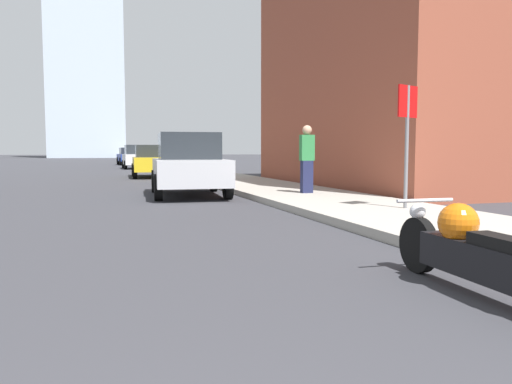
# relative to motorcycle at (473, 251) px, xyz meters

# --- Properties ---
(sidewalk) EXTENTS (2.92, 240.00, 0.15)m
(sidewalk) POSITION_rel_motorcycle_xyz_m (2.07, 36.68, -0.30)
(sidewalk) COLOR #9E998E
(sidewalk) RESTS_ON ground_plane
(brick_storefront) EXTENTS (8.47, 11.28, 9.37)m
(brick_storefront) POSITION_rel_motorcycle_xyz_m (7.97, 11.83, 4.30)
(brick_storefront) COLOR brown
(brick_storefront) RESTS_ON ground_plane
(distant_tower) EXTENTS (14.37, 14.37, 55.26)m
(distant_tower) POSITION_rel_motorcycle_xyz_m (-5.33, 103.85, 27.25)
(distant_tower) COLOR silver
(distant_tower) RESTS_ON ground_plane
(motorcycle) EXTENTS (0.62, 2.33, 0.78)m
(motorcycle) POSITION_rel_motorcycle_xyz_m (0.00, 0.00, 0.00)
(motorcycle) COLOR black
(motorcycle) RESTS_ON ground_plane
(parked_car_silver) EXTENTS (2.21, 4.37, 1.74)m
(parked_car_silver) POSITION_rel_motorcycle_xyz_m (-0.69, 10.37, 0.48)
(parked_car_silver) COLOR #BCBCC1
(parked_car_silver) RESTS_ON ground_plane
(parked_car_yellow) EXTENTS (1.92, 4.46, 1.54)m
(parked_car_yellow) POSITION_rel_motorcycle_xyz_m (-0.71, 20.95, 0.40)
(parked_car_yellow) COLOR gold
(parked_car_yellow) RESTS_ON ground_plane
(parked_car_white) EXTENTS (1.89, 4.22, 1.70)m
(parked_car_white) POSITION_rel_motorcycle_xyz_m (-0.57, 33.30, 0.46)
(parked_car_white) COLOR silver
(parked_car_white) RESTS_ON ground_plane
(parked_car_blue) EXTENTS (2.18, 4.27, 1.59)m
(parked_car_blue) POSITION_rel_motorcycle_xyz_m (-0.47, 43.92, 0.44)
(parked_car_blue) COLOR #1E3899
(parked_car_blue) RESTS_ON ground_plane
(stop_sign) EXTENTS (0.57, 0.26, 2.33)m
(stop_sign) POSITION_rel_motorcycle_xyz_m (2.53, 4.75, 1.36)
(stop_sign) COLOR slate
(stop_sign) RESTS_ON sidewalk
(pedestrian) EXTENTS (0.36, 0.25, 1.76)m
(pedestrian) POSITION_rel_motorcycle_xyz_m (2.12, 8.57, 0.68)
(pedestrian) COLOR #1E2347
(pedestrian) RESTS_ON sidewalk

